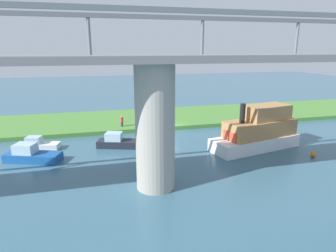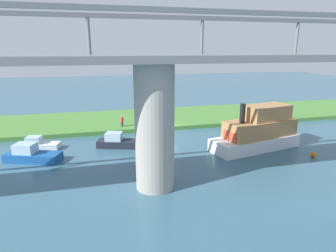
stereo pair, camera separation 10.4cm
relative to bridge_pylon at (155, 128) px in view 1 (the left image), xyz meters
name	(u,v)px [view 1 (the left image)]	position (x,y,z in m)	size (l,w,h in m)	color
ground_plane	(170,131)	(-4.89, -14.61, -4.55)	(160.00, 160.00, 0.00)	#386075
grassy_bank	(159,118)	(-4.89, -20.61, -4.30)	(80.00, 12.00, 0.50)	#4C8438
bridge_pylon	(155,128)	(0.00, 0.00, 0.00)	(2.82, 2.82, 9.11)	#9E998E
bridge_span	(154,55)	(0.00, -0.02, 5.05)	(58.03, 4.30, 3.25)	slate
person_on_bank	(122,121)	(0.88, -16.33, -3.35)	(0.39, 0.39, 1.39)	#2D334C
mooring_post	(153,123)	(-2.88, -15.34, -3.64)	(0.20, 0.20, 0.84)	brown
skiff_small	(258,131)	(-12.08, -6.03, -2.75)	(10.00, 5.16, 4.87)	white
motorboat_white	(118,142)	(1.89, -9.91, -4.00)	(4.91, 2.98, 1.54)	#1E232D
motorboat_red	(38,145)	(9.96, -11.29, -4.08)	(4.19, 2.29, 1.32)	white
pontoon_yellow	(258,124)	(-16.32, -12.96, -3.97)	(5.16, 2.71, 1.63)	gold
houseboat_blue	(31,155)	(10.00, -7.87, -3.96)	(5.28, 3.36, 1.66)	#195199
marker_buoy	(313,155)	(-15.86, -2.30, -4.30)	(0.50, 0.50, 0.50)	orange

